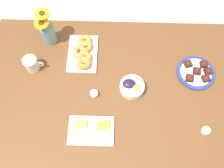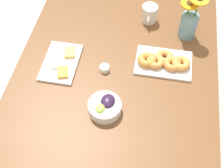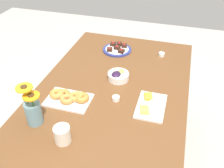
{
  "view_description": "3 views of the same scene",
  "coord_description": "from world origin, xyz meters",
  "px_view_note": "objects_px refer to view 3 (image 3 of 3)",
  "views": [
    {
      "loc": [
        0.02,
        -0.63,
        2.15
      ],
      "look_at": [
        0.0,
        0.0,
        0.78
      ],
      "focal_mm": 40.0,
      "sensor_mm": 36.0,
      "label": 1
    },
    {
      "loc": [
        0.84,
        0.15,
        1.95
      ],
      "look_at": [
        0.0,
        0.0,
        0.78
      ],
      "focal_mm": 50.0,
      "sensor_mm": 36.0,
      "label": 2
    },
    {
      "loc": [
        -1.28,
        -0.37,
        1.76
      ],
      "look_at": [
        0.0,
        0.0,
        0.78
      ],
      "focal_mm": 40.0,
      "sensor_mm": 36.0,
      "label": 3
    }
  ],
  "objects_px": {
    "grape_bowl": "(118,76)",
    "croissant_platter": "(69,97)",
    "coffee_mug": "(62,134)",
    "jam_cup_honey": "(116,98)",
    "cheese_platter": "(150,106)",
    "flower_vase": "(33,111)",
    "dining_table": "(112,99)",
    "dessert_plate": "(117,49)",
    "jam_cup_berry": "(162,54)"
  },
  "relations": [
    {
      "from": "coffee_mug",
      "to": "flower_vase",
      "type": "distance_m",
      "value": 0.23
    },
    {
      "from": "dining_table",
      "to": "flower_vase",
      "type": "xyz_separation_m",
      "value": [
        -0.42,
        0.33,
        0.17
      ]
    },
    {
      "from": "coffee_mug",
      "to": "flower_vase",
      "type": "relative_size",
      "value": 0.48
    },
    {
      "from": "grape_bowl",
      "to": "cheese_platter",
      "type": "distance_m",
      "value": 0.35
    },
    {
      "from": "jam_cup_honey",
      "to": "dining_table",
      "type": "bearing_deg",
      "value": 27.9
    },
    {
      "from": "dining_table",
      "to": "jam_cup_honey",
      "type": "xyz_separation_m",
      "value": [
        -0.11,
        -0.06,
        0.1
      ]
    },
    {
      "from": "cheese_platter",
      "to": "grape_bowl",
      "type": "bearing_deg",
      "value": 49.25
    },
    {
      "from": "grape_bowl",
      "to": "croissant_platter",
      "type": "height_order",
      "value": "grape_bowl"
    },
    {
      "from": "dining_table",
      "to": "coffee_mug",
      "type": "xyz_separation_m",
      "value": [
        -0.51,
        0.12,
        0.13
      ]
    },
    {
      "from": "dessert_plate",
      "to": "dining_table",
      "type": "bearing_deg",
      "value": -168.42
    },
    {
      "from": "cheese_platter",
      "to": "croissant_platter",
      "type": "xyz_separation_m",
      "value": [
        -0.08,
        0.5,
        0.01
      ]
    },
    {
      "from": "cheese_platter",
      "to": "flower_vase",
      "type": "height_order",
      "value": "flower_vase"
    },
    {
      "from": "jam_cup_honey",
      "to": "jam_cup_berry",
      "type": "distance_m",
      "value": 0.68
    },
    {
      "from": "jam_cup_honey",
      "to": "dessert_plate",
      "type": "xyz_separation_m",
      "value": [
        0.64,
        0.16,
        -0.0
      ]
    },
    {
      "from": "coffee_mug",
      "to": "grape_bowl",
      "type": "relative_size",
      "value": 0.81
    },
    {
      "from": "coffee_mug",
      "to": "jam_cup_berry",
      "type": "relative_size",
      "value": 2.54
    },
    {
      "from": "jam_cup_honey",
      "to": "flower_vase",
      "type": "bearing_deg",
      "value": 129.16
    },
    {
      "from": "coffee_mug",
      "to": "jam_cup_honey",
      "type": "xyz_separation_m",
      "value": [
        0.4,
        -0.18,
        -0.03
      ]
    },
    {
      "from": "coffee_mug",
      "to": "dessert_plate",
      "type": "bearing_deg",
      "value": -0.67
    },
    {
      "from": "jam_cup_berry",
      "to": "flower_vase",
      "type": "height_order",
      "value": "flower_vase"
    },
    {
      "from": "flower_vase",
      "to": "jam_cup_honey",
      "type": "bearing_deg",
      "value": -50.84
    },
    {
      "from": "dining_table",
      "to": "dessert_plate",
      "type": "distance_m",
      "value": 0.55
    },
    {
      "from": "dessert_plate",
      "to": "jam_cup_berry",
      "type": "bearing_deg",
      "value": -88.36
    },
    {
      "from": "coffee_mug",
      "to": "flower_vase",
      "type": "xyz_separation_m",
      "value": [
        0.08,
        0.21,
        0.04
      ]
    },
    {
      "from": "dining_table",
      "to": "grape_bowl",
      "type": "relative_size",
      "value": 10.69
    },
    {
      "from": "grape_bowl",
      "to": "cheese_platter",
      "type": "height_order",
      "value": "grape_bowl"
    },
    {
      "from": "grape_bowl",
      "to": "croissant_platter",
      "type": "xyz_separation_m",
      "value": [
        -0.31,
        0.24,
        -0.01
      ]
    },
    {
      "from": "jam_cup_berry",
      "to": "flower_vase",
      "type": "relative_size",
      "value": 0.19
    },
    {
      "from": "grape_bowl",
      "to": "croissant_platter",
      "type": "bearing_deg",
      "value": 142.72
    },
    {
      "from": "cheese_platter",
      "to": "jam_cup_honey",
      "type": "bearing_deg",
      "value": 89.25
    },
    {
      "from": "jam_cup_berry",
      "to": "flower_vase",
      "type": "xyz_separation_m",
      "value": [
        -0.96,
        0.6,
        0.07
      ]
    },
    {
      "from": "dining_table",
      "to": "cheese_platter",
      "type": "relative_size",
      "value": 6.15
    },
    {
      "from": "coffee_mug",
      "to": "jam_cup_berry",
      "type": "distance_m",
      "value": 1.11
    },
    {
      "from": "coffee_mug",
      "to": "croissant_platter",
      "type": "xyz_separation_m",
      "value": [
        0.31,
        0.11,
        -0.03
      ]
    },
    {
      "from": "coffee_mug",
      "to": "dessert_plate",
      "type": "relative_size",
      "value": 0.51
    },
    {
      "from": "dining_table",
      "to": "flower_vase",
      "type": "bearing_deg",
      "value": 141.9
    },
    {
      "from": "dining_table",
      "to": "dessert_plate",
      "type": "bearing_deg",
      "value": 11.58
    },
    {
      "from": "jam_cup_berry",
      "to": "grape_bowl",
      "type": "bearing_deg",
      "value": 148.84
    },
    {
      "from": "coffee_mug",
      "to": "croissant_platter",
      "type": "height_order",
      "value": "coffee_mug"
    },
    {
      "from": "croissant_platter",
      "to": "jam_cup_honey",
      "type": "height_order",
      "value": "croissant_platter"
    },
    {
      "from": "jam_cup_honey",
      "to": "jam_cup_berry",
      "type": "xyz_separation_m",
      "value": [
        0.65,
        -0.21,
        0.0
      ]
    },
    {
      "from": "coffee_mug",
      "to": "croissant_platter",
      "type": "bearing_deg",
      "value": 18.72
    },
    {
      "from": "jam_cup_honey",
      "to": "flower_vase",
      "type": "xyz_separation_m",
      "value": [
        -0.32,
        0.39,
        0.07
      ]
    },
    {
      "from": "dining_table",
      "to": "grape_bowl",
      "type": "distance_m",
      "value": 0.17
    },
    {
      "from": "grape_bowl",
      "to": "dessert_plate",
      "type": "distance_m",
      "value": 0.43
    },
    {
      "from": "dining_table",
      "to": "croissant_platter",
      "type": "height_order",
      "value": "croissant_platter"
    },
    {
      "from": "dining_table",
      "to": "croissant_platter",
      "type": "distance_m",
      "value": 0.32
    },
    {
      "from": "croissant_platter",
      "to": "jam_cup_berry",
      "type": "bearing_deg",
      "value": -33.88
    },
    {
      "from": "grape_bowl",
      "to": "dessert_plate",
      "type": "bearing_deg",
      "value": 16.28
    },
    {
      "from": "coffee_mug",
      "to": "dessert_plate",
      "type": "height_order",
      "value": "coffee_mug"
    }
  ]
}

